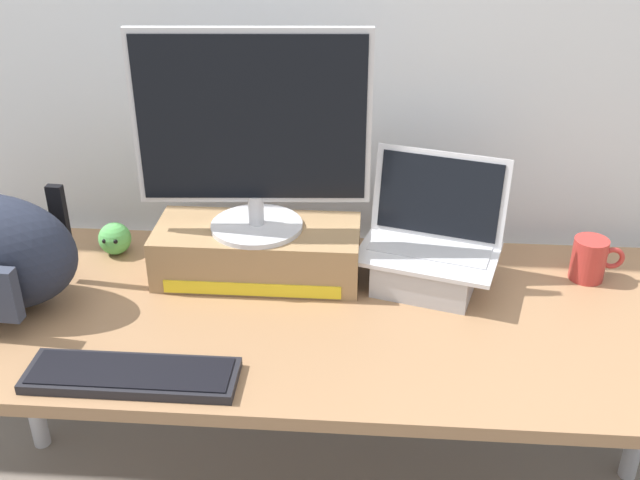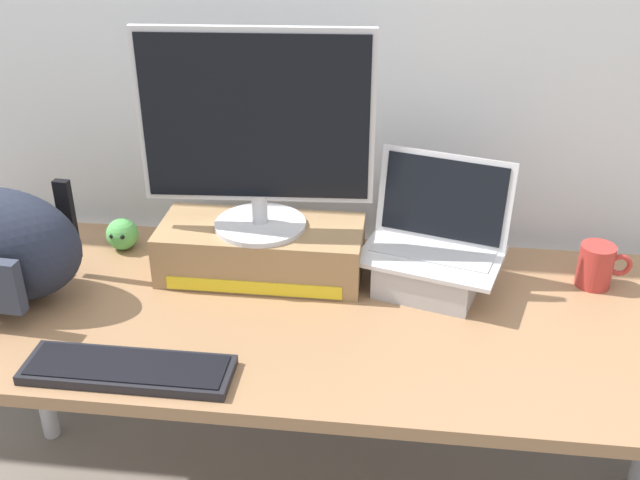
% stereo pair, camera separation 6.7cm
% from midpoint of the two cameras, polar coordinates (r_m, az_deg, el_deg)
% --- Properties ---
extents(back_wall, '(7.00, 0.10, 2.60)m').
position_cam_midpoint_polar(back_wall, '(1.89, 2.81, 17.20)').
color(back_wall, silver).
rests_on(back_wall, ground).
extents(desk, '(1.88, 0.71, 0.73)m').
position_cam_midpoint_polar(desk, '(1.73, 1.12, -7.31)').
color(desk, '#99704C').
rests_on(desk, ground).
extents(toner_box_yellow, '(0.48, 0.21, 0.12)m').
position_cam_midpoint_polar(toner_box_yellow, '(1.80, -3.38, -0.78)').
color(toner_box_yellow, '#9E7A51').
rests_on(toner_box_yellow, desk).
extents(desktop_monitor, '(0.52, 0.21, 0.46)m').
position_cam_midpoint_polar(desktop_monitor, '(1.68, -3.67, 8.12)').
color(desktop_monitor, silver).
rests_on(desktop_monitor, toner_box_yellow).
extents(open_laptop, '(0.36, 0.29, 0.30)m').
position_cam_midpoint_polar(open_laptop, '(1.77, 9.48, -1.60)').
color(open_laptop, '#ADADB2').
rests_on(open_laptop, desk).
extents(external_keyboard, '(0.41, 0.12, 0.02)m').
position_cam_midpoint_polar(external_keyboard, '(1.54, -13.04, -9.49)').
color(external_keyboard, black).
rests_on(external_keyboard, desk).
extents(coffee_mug, '(0.12, 0.08, 0.10)m').
position_cam_midpoint_polar(coffee_mug, '(1.88, 21.08, -1.82)').
color(coffee_mug, '#B2332D').
rests_on(coffee_mug, desk).
extents(plush_toy, '(0.08, 0.08, 0.08)m').
position_cam_midpoint_polar(plush_toy, '(1.97, -13.73, 0.43)').
color(plush_toy, '#56B256').
rests_on(plush_toy, desk).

